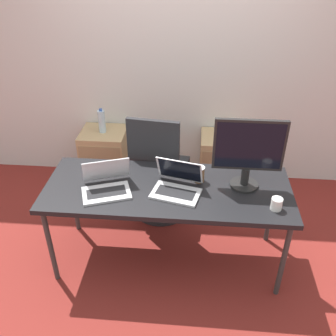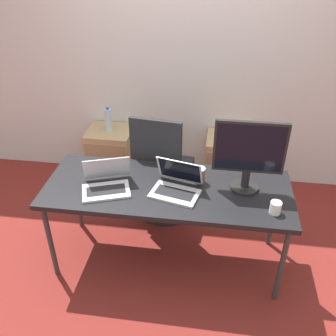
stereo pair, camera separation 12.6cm
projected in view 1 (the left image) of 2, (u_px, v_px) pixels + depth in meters
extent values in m
plane|color=maroon|center=(168.00, 257.00, 3.21)|extent=(14.00, 14.00, 0.00)
cube|color=silver|center=(180.00, 60.00, 3.64)|extent=(10.00, 0.05, 2.60)
cube|color=black|center=(168.00, 189.00, 2.82)|extent=(1.86, 0.71, 0.04)
cylinder|color=#333333|center=(50.00, 246.00, 2.84)|extent=(0.04, 0.04, 0.70)
cylinder|color=#333333|center=(283.00, 261.00, 2.71)|extent=(0.04, 0.04, 0.70)
cylinder|color=#333333|center=(74.00, 198.00, 3.33)|extent=(0.04, 0.04, 0.70)
cylinder|color=#333333|center=(271.00, 209.00, 3.21)|extent=(0.04, 0.04, 0.70)
cylinder|color=#232326|center=(161.00, 207.00, 3.77)|extent=(0.56, 0.56, 0.04)
cylinder|color=gray|center=(161.00, 188.00, 3.64)|extent=(0.05, 0.05, 0.43)
cube|color=#232326|center=(161.00, 170.00, 3.52)|extent=(0.53, 0.53, 0.07)
cube|color=#232326|center=(153.00, 153.00, 3.13)|extent=(0.44, 0.09, 0.60)
cube|color=tan|center=(106.00, 157.00, 4.03)|extent=(0.46, 0.42, 0.61)
cube|color=#977D56|center=(101.00, 167.00, 3.85)|extent=(0.43, 0.01, 0.49)
cube|color=tan|center=(222.00, 162.00, 3.94)|extent=(0.46, 0.42, 0.61)
cube|color=#977D56|center=(223.00, 173.00, 3.76)|extent=(0.43, 0.01, 0.49)
cylinder|color=silver|center=(102.00, 121.00, 3.80)|extent=(0.07, 0.07, 0.24)
cylinder|color=#3359B2|center=(101.00, 110.00, 3.73)|extent=(0.03, 0.03, 0.02)
cube|color=silver|center=(106.00, 193.00, 2.74)|extent=(0.40, 0.32, 0.02)
cube|color=black|center=(106.00, 192.00, 2.73)|extent=(0.31, 0.21, 0.00)
cube|color=silver|center=(106.00, 170.00, 2.79)|extent=(0.36, 0.20, 0.21)
cube|color=black|center=(106.00, 170.00, 2.79)|extent=(0.33, 0.18, 0.19)
cube|color=silver|center=(176.00, 194.00, 2.73)|extent=(0.39, 0.30, 0.02)
cube|color=black|center=(176.00, 193.00, 2.73)|extent=(0.30, 0.19, 0.00)
cube|color=silver|center=(180.00, 170.00, 2.79)|extent=(0.36, 0.16, 0.21)
cube|color=black|center=(180.00, 170.00, 2.78)|extent=(0.33, 0.15, 0.19)
cylinder|color=black|center=(244.00, 185.00, 2.82)|extent=(0.21, 0.21, 0.02)
cylinder|color=black|center=(245.00, 176.00, 2.78)|extent=(0.06, 0.06, 0.13)
cube|color=black|center=(249.00, 145.00, 2.64)|extent=(0.51, 0.03, 0.40)
cube|color=black|center=(249.00, 146.00, 2.63)|extent=(0.47, 0.00, 0.36)
cylinder|color=white|center=(277.00, 204.00, 2.57)|extent=(0.08, 0.08, 0.09)
cylinder|color=brown|center=(199.00, 175.00, 2.85)|extent=(0.08, 0.08, 0.12)
cylinder|color=white|center=(200.00, 168.00, 2.82)|extent=(0.08, 0.08, 0.01)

